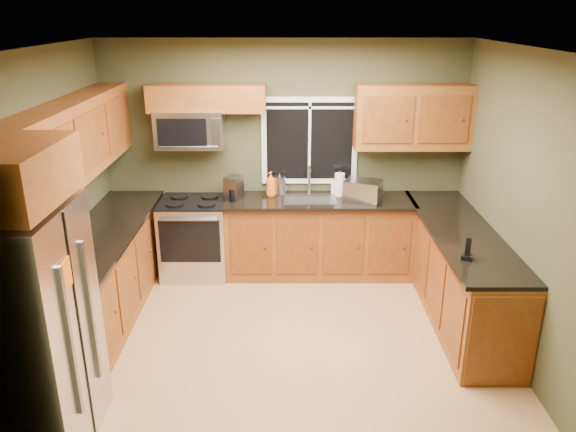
{
  "coord_description": "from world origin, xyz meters",
  "views": [
    {
      "loc": [
        0.05,
        -4.64,
        2.99
      ],
      "look_at": [
        0.05,
        0.35,
        1.15
      ],
      "focal_mm": 35.0,
      "sensor_mm": 36.0,
      "label": 1
    }
  ],
  "objects_px": {
    "paper_towel_roll": "(340,185)",
    "soap_bottle_b": "(336,185)",
    "toaster_oven": "(363,191)",
    "coffee_maker": "(234,189)",
    "range": "(195,237)",
    "microwave": "(190,129)",
    "soap_bottle_c": "(281,186)",
    "cordless_phone": "(467,253)",
    "soap_bottle_a": "(271,184)",
    "kettle": "(280,185)",
    "refrigerator": "(28,333)"
  },
  "relations": [
    {
      "from": "paper_towel_roll",
      "to": "soap_bottle_b",
      "type": "bearing_deg",
      "value": 109.42
    },
    {
      "from": "toaster_oven",
      "to": "coffee_maker",
      "type": "height_order",
      "value": "coffee_maker"
    },
    {
      "from": "range",
      "to": "microwave",
      "type": "height_order",
      "value": "microwave"
    },
    {
      "from": "soap_bottle_c",
      "to": "cordless_phone",
      "type": "relative_size",
      "value": 0.84
    },
    {
      "from": "range",
      "to": "soap_bottle_a",
      "type": "relative_size",
      "value": 3.19
    },
    {
      "from": "kettle",
      "to": "soap_bottle_c",
      "type": "relative_size",
      "value": 1.54
    },
    {
      "from": "refrigerator",
      "to": "cordless_phone",
      "type": "distance_m",
      "value": 3.54
    },
    {
      "from": "toaster_oven",
      "to": "soap_bottle_a",
      "type": "bearing_deg",
      "value": 170.12
    },
    {
      "from": "soap_bottle_a",
      "to": "soap_bottle_b",
      "type": "distance_m",
      "value": 0.78
    },
    {
      "from": "refrigerator",
      "to": "kettle",
      "type": "height_order",
      "value": "refrigerator"
    },
    {
      "from": "soap_bottle_a",
      "to": "soap_bottle_b",
      "type": "xyz_separation_m",
      "value": [
        0.77,
        0.11,
        -0.04
      ]
    },
    {
      "from": "refrigerator",
      "to": "cordless_phone",
      "type": "bearing_deg",
      "value": 18.58
    },
    {
      "from": "coffee_maker",
      "to": "range",
      "type": "bearing_deg",
      "value": 179.65
    },
    {
      "from": "refrigerator",
      "to": "kettle",
      "type": "relative_size",
      "value": 6.77
    },
    {
      "from": "range",
      "to": "soap_bottle_c",
      "type": "xyz_separation_m",
      "value": [
        1.02,
        0.23,
        0.56
      ]
    },
    {
      "from": "soap_bottle_c",
      "to": "kettle",
      "type": "bearing_deg",
      "value": -109.42
    },
    {
      "from": "soap_bottle_a",
      "to": "microwave",
      "type": "bearing_deg",
      "value": 178.78
    },
    {
      "from": "coffee_maker",
      "to": "kettle",
      "type": "distance_m",
      "value": 0.55
    },
    {
      "from": "kettle",
      "to": "paper_towel_roll",
      "type": "height_order",
      "value": "paper_towel_roll"
    },
    {
      "from": "refrigerator",
      "to": "paper_towel_roll",
      "type": "relative_size",
      "value": 6.07
    },
    {
      "from": "microwave",
      "to": "range",
      "type": "bearing_deg",
      "value": -89.98
    },
    {
      "from": "coffee_maker",
      "to": "soap_bottle_c",
      "type": "relative_size",
      "value": 1.57
    },
    {
      "from": "microwave",
      "to": "cordless_phone",
      "type": "height_order",
      "value": "microwave"
    },
    {
      "from": "range",
      "to": "soap_bottle_a",
      "type": "xyz_separation_m",
      "value": [
        0.9,
        0.12,
        0.62
      ]
    },
    {
      "from": "range",
      "to": "soap_bottle_b",
      "type": "xyz_separation_m",
      "value": [
        1.67,
        0.23,
        0.58
      ]
    },
    {
      "from": "coffee_maker",
      "to": "soap_bottle_a",
      "type": "xyz_separation_m",
      "value": [
        0.42,
        0.12,
        0.02
      ]
    },
    {
      "from": "soap_bottle_a",
      "to": "soap_bottle_b",
      "type": "bearing_deg",
      "value": 8.4
    },
    {
      "from": "paper_towel_roll",
      "to": "soap_bottle_a",
      "type": "distance_m",
      "value": 0.8
    },
    {
      "from": "refrigerator",
      "to": "microwave",
      "type": "bearing_deg",
      "value": 76.66
    },
    {
      "from": "microwave",
      "to": "kettle",
      "type": "height_order",
      "value": "microwave"
    },
    {
      "from": "kettle",
      "to": "soap_bottle_c",
      "type": "height_order",
      "value": "kettle"
    },
    {
      "from": "paper_towel_roll",
      "to": "soap_bottle_c",
      "type": "bearing_deg",
      "value": 172.43
    },
    {
      "from": "microwave",
      "to": "soap_bottle_b",
      "type": "height_order",
      "value": "microwave"
    },
    {
      "from": "range",
      "to": "toaster_oven",
      "type": "bearing_deg",
      "value": -1.93
    },
    {
      "from": "range",
      "to": "toaster_oven",
      "type": "xyz_separation_m",
      "value": [
        1.95,
        -0.07,
        0.59
      ]
    },
    {
      "from": "refrigerator",
      "to": "soap_bottle_b",
      "type": "bearing_deg",
      "value": 51.84
    },
    {
      "from": "kettle",
      "to": "soap_bottle_a",
      "type": "distance_m",
      "value": 0.12
    },
    {
      "from": "range",
      "to": "kettle",
      "type": "bearing_deg",
      "value": 10.23
    },
    {
      "from": "kettle",
      "to": "paper_towel_roll",
      "type": "distance_m",
      "value": 0.7
    },
    {
      "from": "soap_bottle_a",
      "to": "soap_bottle_c",
      "type": "bearing_deg",
      "value": 43.95
    },
    {
      "from": "paper_towel_roll",
      "to": "microwave",
      "type": "bearing_deg",
      "value": -179.88
    },
    {
      "from": "microwave",
      "to": "soap_bottle_a",
      "type": "relative_size",
      "value": 2.58
    },
    {
      "from": "microwave",
      "to": "paper_towel_roll",
      "type": "bearing_deg",
      "value": 0.12
    },
    {
      "from": "refrigerator",
      "to": "toaster_oven",
      "type": "relative_size",
      "value": 3.77
    },
    {
      "from": "kettle",
      "to": "soap_bottle_c",
      "type": "bearing_deg",
      "value": 70.58
    },
    {
      "from": "range",
      "to": "microwave",
      "type": "relative_size",
      "value": 1.23
    },
    {
      "from": "coffee_maker",
      "to": "paper_towel_roll",
      "type": "distance_m",
      "value": 1.23
    },
    {
      "from": "microwave",
      "to": "kettle",
      "type": "bearing_deg",
      "value": 2.53
    },
    {
      "from": "refrigerator",
      "to": "coffee_maker",
      "type": "xyz_separation_m",
      "value": [
        1.17,
        2.77,
        0.17
      ]
    },
    {
      "from": "coffee_maker",
      "to": "paper_towel_roll",
      "type": "xyz_separation_m",
      "value": [
        1.22,
        0.14,
        0.01
      ]
    }
  ]
}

